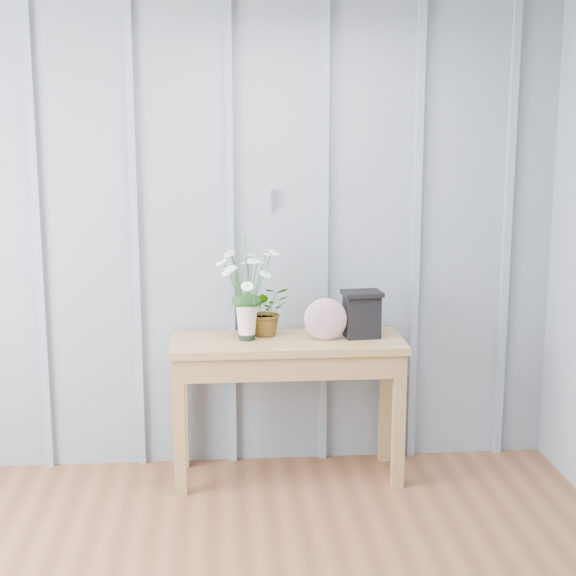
{
  "coord_description": "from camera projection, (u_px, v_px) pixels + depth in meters",
  "views": [
    {
      "loc": [
        0.18,
        -2.39,
        1.9
      ],
      "look_at": [
        0.53,
        1.94,
        1.03
      ],
      "focal_mm": 55.0,
      "sensor_mm": 36.0,
      "label": 1
    }
  ],
  "objects": [
    {
      "name": "room_shell",
      "position": [
        165.0,
        88.0,
        3.2
      ],
      "size": [
        4.0,
        4.5,
        2.5
      ],
      "color": "gray",
      "rests_on": "ground"
    },
    {
      "name": "sideboard",
      "position": [
        287.0,
        361.0,
        4.57
      ],
      "size": [
        1.2,
        0.45,
        0.75
      ],
      "color": "#987545",
      "rests_on": "ground"
    },
    {
      "name": "daisy_vase",
      "position": [
        246.0,
        277.0,
        4.47
      ],
      "size": [
        0.37,
        0.28,
        0.53
      ],
      "color": "black",
      "rests_on": "sideboard"
    },
    {
      "name": "spider_plant",
      "position": [
        267.0,
        310.0,
        4.6
      ],
      "size": [
        0.26,
        0.23,
        0.27
      ],
      "primitive_type": "imported",
      "rotation": [
        0.0,
        0.0,
        0.12
      ],
      "color": "#123C15",
      "rests_on": "sideboard"
    },
    {
      "name": "felt_disc_vessel",
      "position": [
        326.0,
        319.0,
        4.5
      ],
      "size": [
        0.23,
        0.09,
        0.22
      ],
      "primitive_type": "ellipsoid",
      "rotation": [
        0.0,
        0.0,
        -0.12
      ],
      "color": "#804160",
      "rests_on": "sideboard"
    },
    {
      "name": "carved_box",
      "position": [
        362.0,
        314.0,
        4.57
      ],
      "size": [
        0.21,
        0.17,
        0.24
      ],
      "color": "black",
      "rests_on": "sideboard"
    }
  ]
}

